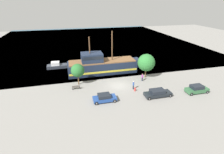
% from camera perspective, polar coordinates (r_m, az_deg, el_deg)
% --- Properties ---
extents(ground_plane, '(160.00, 160.00, 0.00)m').
position_cam_1_polar(ground_plane, '(36.28, 2.17, -2.83)').
color(ground_plane, gray).
extents(water_surface, '(80.00, 80.00, 0.00)m').
position_cam_1_polar(water_surface, '(77.35, -7.20, 11.56)').
color(water_surface, '#33566B').
rests_on(water_surface, ground).
extents(pirate_ship, '(17.59, 4.60, 9.85)m').
position_cam_1_polar(pirate_ship, '(42.21, -3.44, 3.87)').
color(pirate_ship, '#192338').
rests_on(pirate_ship, water_surface).
extents(moored_boat_dockside, '(5.07, 2.12, 1.62)m').
position_cam_1_polar(moored_boat_dockside, '(47.81, -17.59, 3.57)').
color(moored_boat_dockside, '#2D333D').
rests_on(moored_boat_dockside, water_surface).
extents(parked_car_curb_front, '(5.00, 1.90, 1.40)m').
position_cam_1_polar(parked_car_curb_front, '(33.10, 14.67, -5.12)').
color(parked_car_curb_front, black).
rests_on(parked_car_curb_front, ground_plane).
extents(parked_car_curb_mid, '(4.06, 1.91, 1.38)m').
position_cam_1_polar(parked_car_curb_mid, '(30.63, -2.48, -6.82)').
color(parked_car_curb_mid, navy).
rests_on(parked_car_curb_mid, ground_plane).
extents(parked_car_curb_rear, '(4.30, 1.82, 1.57)m').
position_cam_1_polar(parked_car_curb_rear, '(37.01, 25.95, -3.56)').
color(parked_car_curb_rear, '#2D5B38').
rests_on(parked_car_curb_rear, ground_plane).
extents(fire_hydrant, '(0.42, 0.25, 0.76)m').
position_cam_1_polar(fire_hydrant, '(34.28, 7.52, -3.96)').
color(fire_hydrant, red).
rests_on(fire_hydrant, ground_plane).
extents(bench_promenade_east, '(1.52, 0.45, 0.85)m').
position_cam_1_polar(bench_promenade_east, '(35.39, -11.67, -3.30)').
color(bench_promenade_east, '#4C4742').
rests_on(bench_promenade_east, ground_plane).
extents(pedestrian_walking_near, '(0.32, 0.32, 1.77)m').
position_cam_1_polar(pedestrian_walking_near, '(34.75, 7.00, -2.61)').
color(pedestrian_walking_near, '#232838').
rests_on(pedestrian_walking_near, ground_plane).
extents(pedestrian_walking_far, '(0.32, 0.32, 1.69)m').
position_cam_1_polar(pedestrian_walking_far, '(38.57, 9.86, -0.09)').
color(pedestrian_walking_far, '#232838').
rests_on(pedestrian_walking_far, ground_plane).
extents(tree_row_east, '(2.76, 2.76, 4.53)m').
position_cam_1_polar(tree_row_east, '(36.19, -11.15, 2.08)').
color(tree_row_east, brown).
rests_on(tree_row_east, ground_plane).
extents(tree_row_mideast, '(3.85, 3.85, 5.49)m').
position_cam_1_polar(tree_row_mideast, '(39.51, 11.12, 4.63)').
color(tree_row_mideast, brown).
rests_on(tree_row_mideast, ground_plane).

